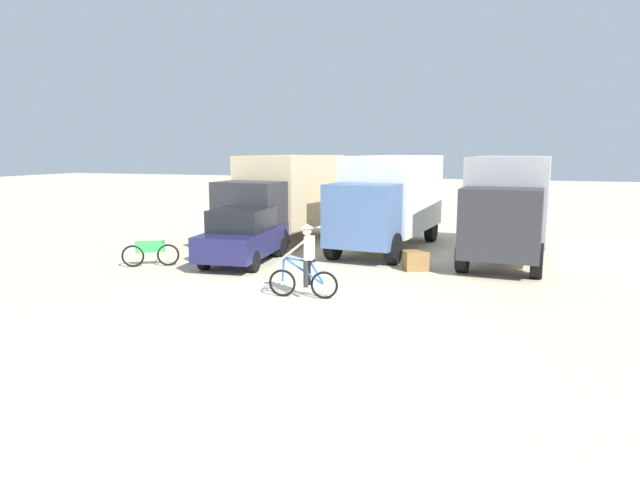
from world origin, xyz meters
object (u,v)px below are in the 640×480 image
object	(u,v)px
box_truck_white_box	(389,197)
supply_crate	(416,261)
sedan_parked	(244,235)
bicycle_spare	(151,254)
box_truck_tan_camper	(286,194)
box_truck_grey_hauler	(509,202)
cyclist_orange_shirt	(305,264)

from	to	relation	value
box_truck_white_box	supply_crate	xyz separation A→B (m)	(1.57, -3.44, -1.58)
sedan_parked	supply_crate	bearing A→B (deg)	6.97
box_truck_white_box	supply_crate	distance (m)	4.10
supply_crate	bicycle_spare	bearing A→B (deg)	-165.06
box_truck_white_box	sedan_parked	bearing A→B (deg)	-132.71
box_truck_tan_camper	sedan_parked	xyz separation A→B (m)	(0.27, -4.17, -0.99)
box_truck_grey_hauler	box_truck_white_box	bearing A→B (deg)	171.46
cyclist_orange_shirt	bicycle_spare	xyz separation A→B (m)	(-5.84, 1.98, -0.45)
cyclist_orange_shirt	supply_crate	size ratio (longest dim) A/B	2.69
bicycle_spare	supply_crate	bearing A→B (deg)	14.94
box_truck_grey_hauler	cyclist_orange_shirt	xyz separation A→B (m)	(-4.52, -6.90, -1.03)
supply_crate	box_truck_tan_camper	bearing A→B (deg)	148.02
box_truck_grey_hauler	cyclist_orange_shirt	bearing A→B (deg)	-123.21
box_truck_tan_camper	box_truck_white_box	world-z (taller)	same
box_truck_grey_hauler	supply_crate	distance (m)	4.11
bicycle_spare	box_truck_white_box	bearing A→B (deg)	41.46
supply_crate	cyclist_orange_shirt	bearing A→B (deg)	-116.10
box_truck_white_box	cyclist_orange_shirt	bearing A→B (deg)	-93.21
sedan_parked	bicycle_spare	xyz separation A→B (m)	(-2.48, -1.44, -0.48)
box_truck_white_box	sedan_parked	xyz separation A→B (m)	(-3.78, -4.10, -0.99)
cyclist_orange_shirt	bicycle_spare	bearing A→B (deg)	161.28
box_truck_tan_camper	cyclist_orange_shirt	world-z (taller)	box_truck_tan_camper
supply_crate	box_truck_grey_hauler	bearing A→B (deg)	48.28
box_truck_white_box	sedan_parked	size ratio (longest dim) A/B	1.60
box_truck_tan_camper	box_truck_grey_hauler	size ratio (longest dim) A/B	1.00
cyclist_orange_shirt	sedan_parked	bearing A→B (deg)	134.52
box_truck_grey_hauler	sedan_parked	size ratio (longest dim) A/B	1.58
box_truck_white_box	supply_crate	world-z (taller)	box_truck_white_box
box_truck_grey_hauler	bicycle_spare	world-z (taller)	box_truck_grey_hauler
box_truck_grey_hauler	cyclist_orange_shirt	size ratio (longest dim) A/B	3.78
box_truck_tan_camper	bicycle_spare	xyz separation A→B (m)	(-2.21, -5.61, -1.48)
box_truck_white_box	bicycle_spare	size ratio (longest dim) A/B	4.54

